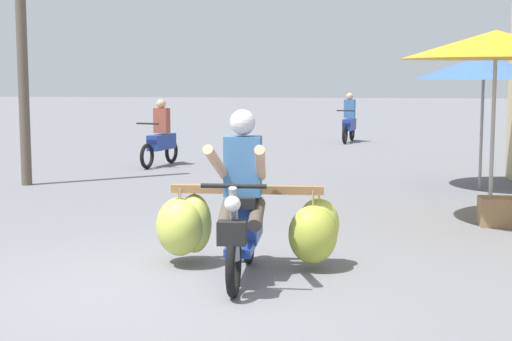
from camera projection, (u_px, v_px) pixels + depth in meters
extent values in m
plane|color=slate|center=(154.00, 293.00, 6.79)|extent=(120.00, 120.00, 0.00)
torus|color=black|center=(234.00, 265.00, 6.65)|extent=(0.10, 0.56, 0.56)
torus|color=black|center=(249.00, 236.00, 7.83)|extent=(0.10, 0.56, 0.56)
cube|color=navy|center=(241.00, 248.00, 7.14)|extent=(0.26, 0.57, 0.08)
cube|color=navy|center=(245.00, 220.00, 7.51)|extent=(0.30, 0.65, 0.36)
cube|color=black|center=(244.00, 199.00, 7.40)|extent=(0.28, 0.61, 0.10)
cylinder|color=gray|center=(234.00, 225.00, 6.67)|extent=(0.08, 0.29, 0.69)
cylinder|color=black|center=(234.00, 186.00, 6.59)|extent=(0.56, 0.06, 0.04)
sphere|color=silver|center=(232.00, 204.00, 6.52)|extent=(0.14, 0.14, 0.14)
cube|color=black|center=(232.00, 233.00, 6.51)|extent=(0.25, 0.17, 0.20)
cube|color=navy|center=(233.00, 231.00, 6.61)|extent=(0.11, 0.28, 0.04)
cube|color=olive|center=(247.00, 189.00, 7.62)|extent=(1.50, 0.15, 0.08)
cube|color=olive|center=(249.00, 190.00, 7.81)|extent=(1.35, 0.12, 0.06)
ellipsoid|color=#C1CB50|center=(319.00, 224.00, 7.70)|extent=(0.48, 0.45, 0.53)
cylinder|color=#998459|center=(319.00, 194.00, 7.66)|extent=(0.02, 0.02, 0.13)
ellipsoid|color=#BCC64C|center=(179.00, 227.00, 7.84)|extent=(0.57, 0.53, 0.59)
cylinder|color=#998459|center=(179.00, 193.00, 7.80)|extent=(0.02, 0.02, 0.15)
ellipsoid|color=#BEC84E|center=(181.00, 227.00, 7.66)|extent=(0.53, 0.50, 0.55)
cylinder|color=#998459|center=(180.00, 195.00, 7.62)|extent=(0.02, 0.02, 0.14)
ellipsoid|color=#AEB83D|center=(313.00, 234.00, 7.53)|extent=(0.59, 0.56, 0.57)
cylinder|color=#998459|center=(313.00, 200.00, 7.49)|extent=(0.02, 0.02, 0.18)
ellipsoid|color=#C1CB51|center=(195.00, 223.00, 7.74)|extent=(0.42, 0.39, 0.59)
cylinder|color=#998459|center=(194.00, 192.00, 7.70)|extent=(0.02, 0.02, 0.10)
cube|color=#386699|center=(243.00, 166.00, 7.25)|extent=(0.35, 0.23, 0.56)
sphere|color=silver|center=(243.00, 122.00, 7.18)|extent=(0.24, 0.24, 0.24)
cylinder|color=tan|center=(260.00, 164.00, 6.88)|extent=(0.17, 0.72, 0.39)
cylinder|color=tan|center=(217.00, 163.00, 6.92)|extent=(0.12, 0.72, 0.39)
cylinder|color=#4C4238|center=(257.00, 214.00, 7.17)|extent=(0.14, 0.44, 0.27)
cylinder|color=#4C4238|center=(226.00, 214.00, 7.19)|extent=(0.14, 0.44, 0.27)
torus|color=black|center=(147.00, 156.00, 15.79)|extent=(0.19, 0.52, 0.52)
torus|color=black|center=(171.00, 151.00, 16.81)|extent=(0.19, 0.52, 0.52)
cube|color=navy|center=(162.00, 142.00, 16.36)|extent=(0.44, 0.93, 0.32)
cylinder|color=black|center=(148.00, 124.00, 15.75)|extent=(0.50, 0.15, 0.04)
cube|color=#994738|center=(162.00, 120.00, 16.33)|extent=(0.34, 0.26, 0.52)
sphere|color=tan|center=(161.00, 104.00, 16.26)|extent=(0.20, 0.20, 0.20)
torus|color=black|center=(345.00, 135.00, 21.56)|extent=(0.17, 0.53, 0.52)
torus|color=black|center=(352.00, 132.00, 22.60)|extent=(0.17, 0.53, 0.52)
cube|color=navy|center=(349.00, 125.00, 22.15)|extent=(0.39, 0.93, 0.32)
cylinder|color=black|center=(346.00, 111.00, 21.53)|extent=(0.50, 0.12, 0.04)
cube|color=#386699|center=(350.00, 109.00, 22.11)|extent=(0.33, 0.25, 0.52)
sphere|color=tan|center=(350.00, 96.00, 22.05)|extent=(0.20, 0.20, 0.20)
cylinder|color=#99999E|center=(492.00, 139.00, 9.72)|extent=(0.05, 0.05, 2.20)
cone|color=gold|center=(496.00, 44.00, 9.58)|extent=(2.34, 2.34, 0.35)
cylinder|color=#99999E|center=(481.00, 131.00, 12.94)|extent=(0.05, 0.05, 1.93)
cone|color=#3860B2|center=(484.00, 67.00, 12.81)|extent=(2.27, 2.27, 0.40)
cube|color=olive|center=(502.00, 212.00, 9.82)|extent=(0.56, 0.40, 0.36)
cylinder|color=brown|center=(20.00, 3.00, 13.13)|extent=(0.18, 0.18, 6.22)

